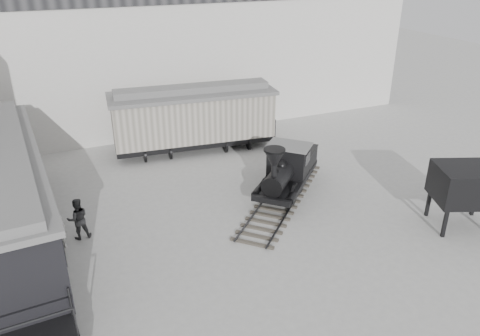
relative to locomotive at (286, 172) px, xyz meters
name	(u,v)px	position (x,y,z in m)	size (l,w,h in m)	color
ground	(275,248)	(-2.59, -3.95, -1.13)	(90.00, 90.00, 0.00)	#9E9E9B
north_wall	(167,44)	(-2.59, 11.03, 4.43)	(34.00, 2.51, 11.00)	silver
locomotive	(286,172)	(0.00, 0.00, 0.00)	(7.42, 7.46, 3.05)	#3F392F
boxcar	(193,117)	(-2.31, 7.12, 0.91)	(9.74, 3.91, 3.89)	black
passenger_coach	(3,199)	(-12.19, 0.33, 1.01)	(4.04, 14.64, 3.87)	black
visitor_a	(57,229)	(-10.49, -0.56, -0.23)	(0.66, 0.43, 1.80)	silver
visitor_b	(78,219)	(-9.66, -0.12, -0.23)	(0.87, 0.68, 1.80)	#363637
coal_hopper	(466,188)	(5.44, -5.57, 0.66)	(3.10, 2.84, 2.75)	black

